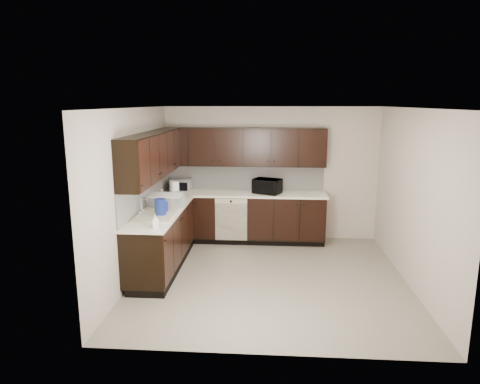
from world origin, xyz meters
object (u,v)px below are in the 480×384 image
Objects in this scene: storage_bin at (165,201)px; toaster_oven at (181,185)px; microwave at (267,186)px; sink at (156,219)px; blue_pitcher at (160,207)px.

toaster_oven is at bearing 90.30° from storage_bin.
toaster_oven is (-1.61, 0.07, -0.02)m from microwave.
storage_bin is (0.01, -1.23, -0.02)m from toaster_oven.
blue_pitcher is at bearing -12.56° from sink.
blue_pitcher is at bearing -84.53° from storage_bin.
microwave reaches higher than toaster_oven.
sink is 1.74m from toaster_oven.
storage_bin is 0.51m from blue_pitcher.
storage_bin is (-1.60, -1.16, -0.03)m from microwave.
microwave is at bearing 45.68° from sink.
microwave reaches higher than sink.
microwave is at bearing 36.06° from storage_bin.
sink is 1.62× the size of storage_bin.
microwave is at bearing -3.51° from toaster_oven.
toaster_oven is at bearing 68.42° from blue_pitcher.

